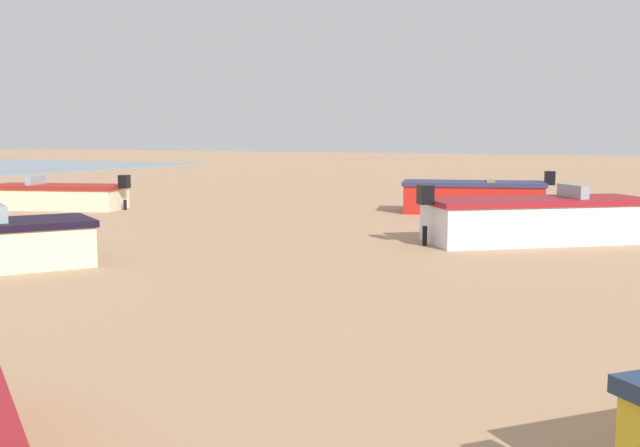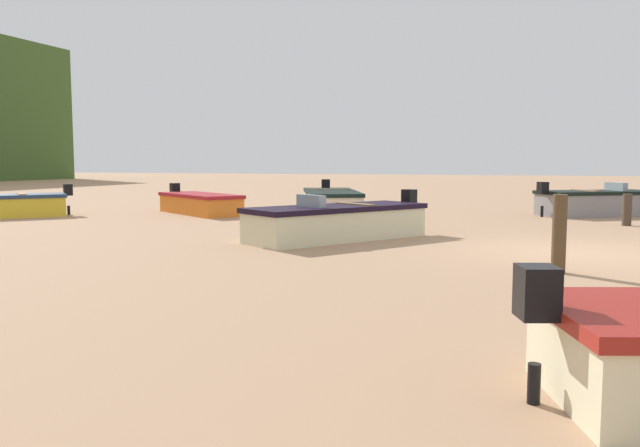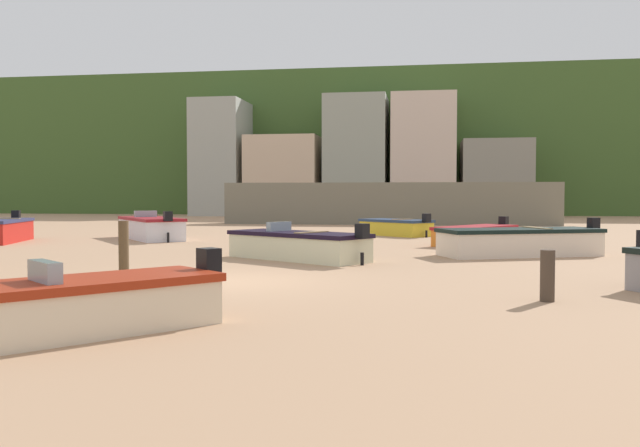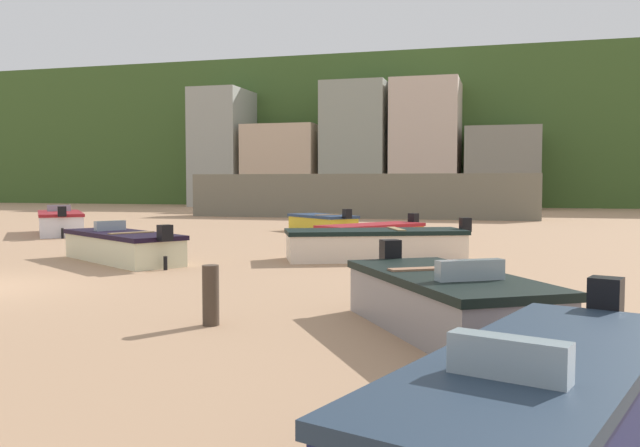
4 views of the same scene
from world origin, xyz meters
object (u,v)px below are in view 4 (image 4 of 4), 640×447
at_px(boat_grey_6, 446,302).
at_px(boat_orange_7, 372,234).
at_px(boat_yellow_2, 323,223).
at_px(boat_cream_3, 123,246).
at_px(mooring_post_mid_beach, 211,295).
at_px(boat_cream_4, 375,244).
at_px(boat_white_0, 60,223).
at_px(boat_navy_8, 540,410).

relative_size(boat_grey_6, boat_orange_7, 1.03).
relative_size(boat_yellow_2, boat_orange_7, 0.88).
relative_size(boat_cream_3, mooring_post_mid_beach, 5.07).
bearing_deg(boat_orange_7, boat_cream_4, 137.35).
xyz_separation_m(boat_white_0, mooring_post_mid_beach, (13.94, -15.11, -0.02)).
xyz_separation_m(boat_white_0, boat_cream_3, (8.05, -8.09, -0.06)).
bearing_deg(boat_yellow_2, boat_navy_8, -119.09).
relative_size(boat_white_0, boat_grey_6, 1.11).
height_order(boat_cream_4, boat_grey_6, boat_grey_6).
xyz_separation_m(boat_white_0, boat_cream_4, (14.73, -5.78, -0.04)).
xyz_separation_m(boat_cream_3, boat_cream_4, (6.68, 2.31, 0.02)).
bearing_deg(boat_yellow_2, boat_orange_7, -107.00).
xyz_separation_m(boat_grey_6, boat_orange_7, (-3.74, 13.45, -0.08)).
xyz_separation_m(boat_grey_6, boat_navy_8, (1.10, -4.57, 0.01)).
relative_size(boat_yellow_2, boat_cream_3, 0.78).
bearing_deg(mooring_post_mid_beach, boat_cream_3, 130.02).
bearing_deg(boat_navy_8, boat_orange_7, -56.18).
relative_size(boat_white_0, boat_navy_8, 1.03).
bearing_deg(boat_orange_7, mooring_post_mid_beach, 125.88).
relative_size(boat_cream_4, mooring_post_mid_beach, 5.73).
distance_m(boat_navy_8, mooring_post_mid_beach, 6.17).
relative_size(boat_navy_8, mooring_post_mid_beach, 5.02).
height_order(boat_yellow_2, boat_cream_4, boat_cream_4).
bearing_deg(boat_cream_4, boat_grey_6, 174.87).
xyz_separation_m(boat_yellow_2, boat_cream_4, (4.31, -10.05, 0.05)).
bearing_deg(boat_white_0, boat_cream_3, -83.71).
bearing_deg(boat_white_0, mooring_post_mid_beach, -85.85).
height_order(boat_cream_4, mooring_post_mid_beach, boat_cream_4).
bearing_deg(boat_cream_4, boat_yellow_2, 0.90).
bearing_deg(boat_cream_3, boat_grey_6, -91.52).
bearing_deg(boat_cream_4, boat_white_0, 46.27).
relative_size(boat_cream_3, boat_navy_8, 1.01).
xyz_separation_m(boat_white_0, boat_grey_6, (17.46, -14.62, -0.04)).
xyz_separation_m(boat_yellow_2, boat_orange_7, (3.29, -5.43, -0.02)).
relative_size(boat_white_0, boat_cream_4, 0.90).
height_order(boat_yellow_2, boat_orange_7, boat_yellow_2).
height_order(boat_white_0, boat_navy_8, boat_white_0).
xyz_separation_m(boat_cream_4, boat_orange_7, (-1.02, 4.62, -0.07)).
relative_size(boat_cream_3, boat_grey_6, 1.09).
bearing_deg(boat_yellow_2, boat_cream_4, -115.04).
height_order(boat_white_0, mooring_post_mid_beach, boat_white_0).
distance_m(boat_white_0, boat_cream_4, 15.83).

